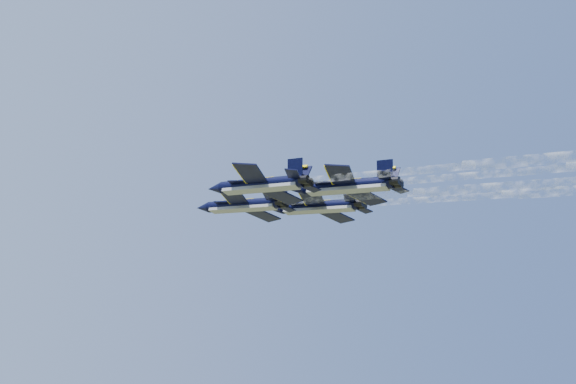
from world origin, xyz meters
TOP-DOWN VIEW (x-y plane):
  - jet_lead at (-1.20, 12.36)m, footprint 13.50×18.66m
  - jet_left at (-5.47, 0.17)m, footprint 13.50×18.66m
  - jet_right at (9.60, 6.07)m, footprint 13.50×18.66m
  - jet_slot at (5.26, -6.47)m, footprint 13.50×18.66m

SIDE VIEW (x-z plane):
  - jet_lead at x=-1.20m, z-range 96.29..101.08m
  - jet_left at x=-5.47m, z-range 96.29..101.08m
  - jet_right at x=9.60m, z-range 96.29..101.08m
  - jet_slot at x=5.26m, z-range 96.29..101.08m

